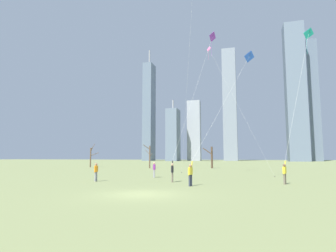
{
  "coord_description": "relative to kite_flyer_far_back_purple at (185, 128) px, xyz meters",
  "views": [
    {
      "loc": [
        5.84,
        -15.69,
        2.17
      ],
      "look_at": [
        0.0,
        6.0,
        4.66
      ],
      "focal_mm": 29.95,
      "sensor_mm": 36.0,
      "label": 1
    }
  ],
  "objects": [
    {
      "name": "ground_plane",
      "position": [
        -0.43,
        -10.8,
        -4.93
      ],
      "size": [
        400.0,
        400.0,
        0.0
      ],
      "primitive_type": "plane",
      "color": "#848E56"
    },
    {
      "name": "kite_flyer_far_back_purple",
      "position": [
        0.0,
        0.0,
        0.0
      ],
      "size": [
        3.03,
        12.35,
        18.46
      ],
      "color": "#726656",
      "rests_on": "ground"
    },
    {
      "name": "kite_flyer_foreground_left_blue",
      "position": [
        2.35,
        -4.29,
        -2.0
      ],
      "size": [
        5.39,
        7.98,
        12.75
      ],
      "color": "#33384C",
      "rests_on": "ground"
    },
    {
      "name": "kite_flyer_foreground_right_teal",
      "position": [
        9.04,
        -1.59,
        -1.89
      ],
      "size": [
        3.95,
        4.72,
        14.53
      ],
      "color": "#726656",
      "rests_on": "ground"
    },
    {
      "name": "bystander_far_off_by_trees",
      "position": [
        -3.77,
        1.99,
        -4.02
      ],
      "size": [
        0.35,
        0.44,
        1.62
      ],
      "color": "gray",
      "rests_on": "ground"
    },
    {
      "name": "bystander_strolling_midfield",
      "position": [
        -7.38,
        -3.74,
        -4.02
      ],
      "size": [
        0.22,
        0.51,
        1.62
      ],
      "color": "gray",
      "rests_on": "ground"
    },
    {
      "name": "distant_kite_drifting_right_pink",
      "position": [
        2.15,
        9.1,
        9.65
      ],
      "size": [
        7.63,
        3.5,
        16.85
      ],
      "color": "pink",
      "rests_on": "ground"
    },
    {
      "name": "bare_tree_far_right_edge",
      "position": [
        -25.72,
        26.57,
        -2.64
      ],
      "size": [
        2.46,
        2.25,
        5.02
      ],
      "color": "brown",
      "rests_on": "ground"
    },
    {
      "name": "bare_tree_center",
      "position": [
        -0.6,
        28.21,
        -2.59
      ],
      "size": [
        1.97,
        2.49,
        4.15
      ],
      "color": "#4C3828",
      "rests_on": "ground"
    },
    {
      "name": "bare_tree_left_of_center",
      "position": [
        -12.31,
        25.47,
        -2.6
      ],
      "size": [
        1.3,
        1.99,
        4.58
      ],
      "color": "brown",
      "rests_on": "ground"
    },
    {
      "name": "skyline_squat_block",
      "position": [
        41.22,
        133.24,
        26.88
      ],
      "size": [
        5.12,
        9.99,
        63.61
      ],
      "color": "slate",
      "rests_on": "ground"
    },
    {
      "name": "skyline_mid_tower_left",
      "position": [
        -21.64,
        131.81,
        12.26
      ],
      "size": [
        7.38,
        5.55,
        34.38
      ],
      "color": "#9EA3AD",
      "rests_on": "ground"
    },
    {
      "name": "skyline_tall_tower",
      "position": [
        -1.64,
        139.63,
        27.94
      ],
      "size": [
        7.79,
        8.73,
        65.73
      ],
      "color": "gray",
      "rests_on": "ground"
    },
    {
      "name": "skyline_short_annex",
      "position": [
        -47.7,
        127.84,
        23.73
      ],
      "size": [
        5.27,
        9.14,
        66.06
      ],
      "color": "slate",
      "rests_on": "ground"
    },
    {
      "name": "skyline_wide_slab",
      "position": [
        31.12,
        120.83,
        29.46
      ],
      "size": [
        9.26,
        8.66,
        68.77
      ],
      "color": "slate",
      "rests_on": "ground"
    },
    {
      "name": "skyline_slender_spire",
      "position": [
        -31.15,
        119.81,
        9.05
      ],
      "size": [
        6.13,
        9.49,
        33.09
      ],
      "color": "slate",
      "rests_on": "ground"
    }
  ]
}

